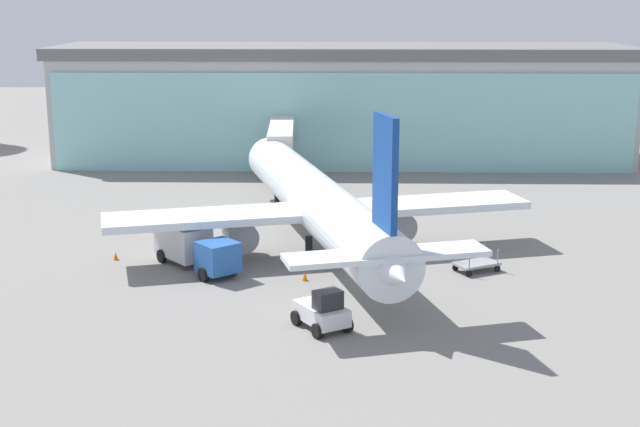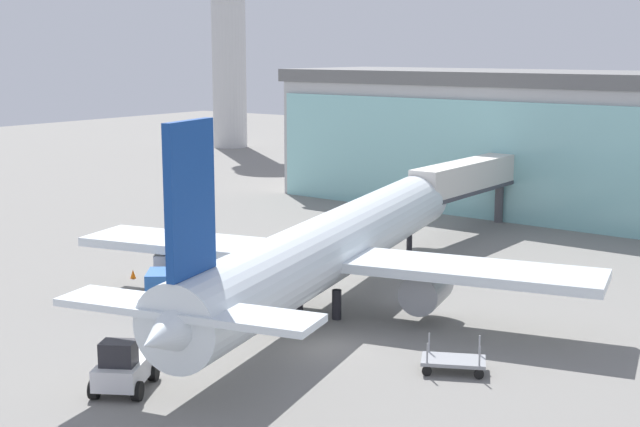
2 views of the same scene
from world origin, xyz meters
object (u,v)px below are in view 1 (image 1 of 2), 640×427
at_px(baggage_cart, 476,264).
at_px(safety_cone_nose, 305,276).
at_px(pushback_tug, 323,312).
at_px(jet_bridge, 282,139).
at_px(airplane, 318,203).
at_px(safety_cone_wingtip, 116,256).
at_px(catering_truck, 194,246).

xyz_separation_m(baggage_cart, safety_cone_nose, (-11.07, -1.70, -0.23)).
distance_m(baggage_cart, pushback_tug, 14.26).
height_order(jet_bridge, airplane, airplane).
relative_size(airplane, safety_cone_wingtip, 67.16).
bearing_deg(airplane, catering_truck, 103.07).
relative_size(baggage_cart, safety_cone_nose, 5.85).
relative_size(pushback_tug, safety_cone_nose, 6.74).
bearing_deg(catering_truck, safety_cone_nose, 30.19).
bearing_deg(baggage_cart, airplane, 127.26).
bearing_deg(airplane, baggage_cart, -129.72).
xyz_separation_m(airplane, safety_cone_nose, (-0.92, -6.83, -3.11)).
height_order(catering_truck, pushback_tug, catering_truck).
xyz_separation_m(baggage_cart, pushback_tug, (-10.16, -9.99, 0.47)).
relative_size(catering_truck, baggage_cart, 2.21).
relative_size(baggage_cart, pushback_tug, 0.87).
bearing_deg(pushback_tug, airplane, -29.48).
height_order(catering_truck, safety_cone_nose, catering_truck).
bearing_deg(baggage_cart, pushback_tug, -161.41).
bearing_deg(safety_cone_wingtip, airplane, 8.79).
bearing_deg(airplane, pushback_tug, 167.06).
xyz_separation_m(jet_bridge, safety_cone_nose, (2.04, -29.56, -4.01)).
distance_m(pushback_tug, safety_cone_nose, 8.37).
distance_m(catering_truck, safety_cone_nose, 7.84).
bearing_deg(pushback_tug, baggage_cart, -74.93).
height_order(jet_bridge, baggage_cart, jet_bridge).
relative_size(baggage_cart, safety_cone_wingtip, 5.85).
bearing_deg(pushback_tug, catering_truck, 6.54).
distance_m(pushback_tug, safety_cone_wingtip, 18.86).
xyz_separation_m(jet_bridge, catering_truck, (-5.16, -26.69, -2.82)).
distance_m(catering_truck, safety_cone_wingtip, 5.94).
distance_m(catering_truck, baggage_cart, 18.33).
bearing_deg(catering_truck, jet_bridge, 131.00).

